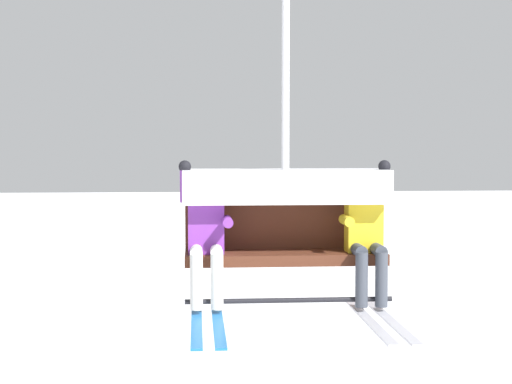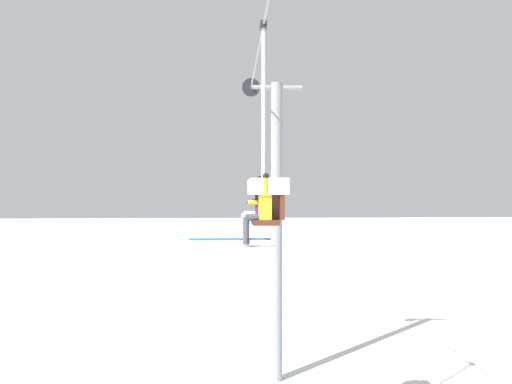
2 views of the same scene
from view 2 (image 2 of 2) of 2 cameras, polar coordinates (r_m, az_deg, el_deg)
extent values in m
cylinder|color=gray|center=(15.64, 2.37, -4.54)|extent=(0.36, 0.36, 9.30)
cylinder|color=gray|center=(15.92, 2.37, 11.83)|extent=(0.16, 1.60, 0.16)
cylinder|color=black|center=(15.86, -0.57, 11.87)|extent=(0.08, 0.56, 0.56)
cube|color=#512819|center=(9.73, 0.85, -3.22)|extent=(1.82, 0.48, 0.10)
cube|color=#512819|center=(9.74, 2.49, -1.60)|extent=(1.82, 0.08, 0.45)
cube|color=silver|center=(9.71, 1.20, 0.61)|extent=(1.85, 0.68, 0.30)
cylinder|color=black|center=(9.74, -1.04, -5.16)|extent=(1.82, 0.04, 0.04)
cylinder|color=silver|center=(9.86, 0.85, 10.08)|extent=(0.07, 0.07, 2.94)
cube|color=black|center=(10.23, 0.85, 18.51)|extent=(0.28, 0.12, 0.12)
cube|color=purple|center=(10.43, 0.48, -1.29)|extent=(0.32, 0.22, 0.52)
sphere|color=#284C93|center=(10.43, 0.48, 0.69)|extent=(0.22, 0.22, 0.22)
ellipsoid|color=black|center=(10.42, -0.08, 0.69)|extent=(0.17, 0.04, 0.08)
cylinder|color=silver|center=(10.51, -0.47, -2.48)|extent=(0.11, 0.34, 0.11)
cylinder|color=silver|center=(10.34, -0.43, -2.52)|extent=(0.11, 0.34, 0.11)
cylinder|color=silver|center=(10.52, -1.40, -3.78)|extent=(0.11, 0.11, 0.48)
cylinder|color=silver|center=(10.35, -1.38, -3.85)|extent=(0.11, 0.11, 0.48)
cube|color=#1E6BB2|center=(10.54, -3.03, -5.36)|extent=(0.09, 1.70, 0.02)
cube|color=#1E6BB2|center=(10.37, -3.03, -5.45)|extent=(0.09, 1.70, 0.02)
cylinder|color=purple|center=(10.61, 0.42, 0.63)|extent=(0.09, 0.09, 0.30)
sphere|color=black|center=(10.61, 0.42, 1.54)|extent=(0.11, 0.11, 0.11)
cylinder|color=purple|center=(10.23, -0.30, -1.09)|extent=(0.09, 0.30, 0.09)
cube|color=yellow|center=(9.00, 1.03, -1.51)|extent=(0.32, 0.22, 0.52)
sphere|color=maroon|center=(8.99, 1.03, 0.77)|extent=(0.22, 0.22, 0.22)
ellipsoid|color=black|center=(8.99, 0.38, 0.77)|extent=(0.17, 0.04, 0.08)
cylinder|color=#3D424C|center=(9.08, -0.08, -2.89)|extent=(0.11, 0.34, 0.11)
cylinder|color=#3D424C|center=(8.91, -0.03, -2.95)|extent=(0.11, 0.34, 0.11)
cylinder|color=#3D424C|center=(9.09, -1.16, -4.40)|extent=(0.11, 0.11, 0.48)
cylinder|color=#3D424C|center=(8.92, -1.12, -4.49)|extent=(0.11, 0.11, 0.48)
cube|color=#B2B2BC|center=(9.11, -3.04, -6.22)|extent=(0.09, 1.70, 0.02)
cube|color=#B2B2BC|center=(8.94, -3.04, -6.35)|extent=(0.09, 1.70, 0.02)
cylinder|color=yellow|center=(9.17, 0.01, -1.23)|extent=(0.09, 0.30, 0.09)
cylinder|color=yellow|center=(8.81, 1.11, 0.73)|extent=(0.09, 0.09, 0.30)
sphere|color=black|center=(8.81, 1.11, 1.83)|extent=(0.11, 0.11, 0.11)
camera|label=1|loc=(12.29, -34.30, 2.20)|focal=55.00mm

